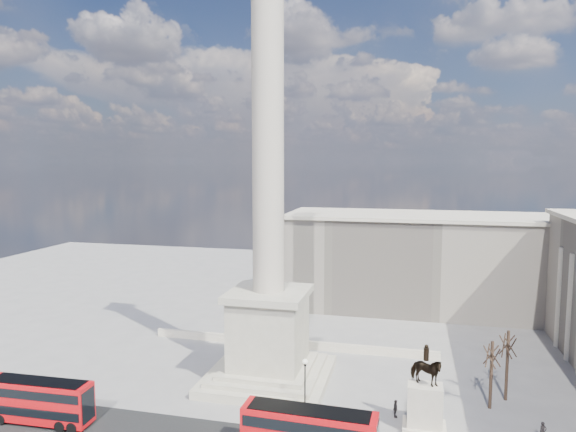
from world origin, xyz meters
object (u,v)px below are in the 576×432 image
(pedestrian_crossing, at_px, (395,409))
(equestrian_statue, at_px, (425,400))
(pedestrian_walking, at_px, (543,432))
(nelsons_column, at_px, (268,272))
(victorian_lamp, at_px, (305,382))
(red_bus_a, at_px, (40,401))

(pedestrian_crossing, bearing_deg, equestrian_statue, -130.25)
(pedestrian_walking, bearing_deg, nelsons_column, 149.56)
(pedestrian_walking, bearing_deg, pedestrian_crossing, 157.77)
(pedestrian_walking, relative_size, pedestrian_crossing, 0.99)
(nelsons_column, xyz_separation_m, pedestrian_crossing, (14.79, -5.58, -12.00))
(victorian_lamp, xyz_separation_m, equestrian_statue, (11.78, -0.39, -0.45))
(red_bus_a, distance_m, equestrian_statue, 37.47)
(pedestrian_walking, xyz_separation_m, pedestrian_crossing, (-13.34, 1.29, 0.01))
(equestrian_statue, bearing_deg, pedestrian_walking, 2.75)
(nelsons_column, height_order, victorian_lamp, nelsons_column)
(victorian_lamp, height_order, pedestrian_walking, victorian_lamp)
(red_bus_a, height_order, pedestrian_crossing, red_bus_a)
(nelsons_column, distance_m, pedestrian_crossing, 19.85)
(victorian_lamp, bearing_deg, pedestrian_crossing, 8.85)
(nelsons_column, xyz_separation_m, victorian_lamp, (5.78, -6.99, -9.51))
(nelsons_column, distance_m, equestrian_statue, 21.49)
(nelsons_column, distance_m, pedestrian_walking, 31.35)
(equestrian_statue, relative_size, pedestrian_walking, 4.66)
(nelsons_column, bearing_deg, equestrian_statue, -22.79)
(red_bus_a, relative_size, pedestrian_walking, 5.92)
(red_bus_a, distance_m, victorian_lamp, 26.18)
(red_bus_a, bearing_deg, pedestrian_crossing, 13.52)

